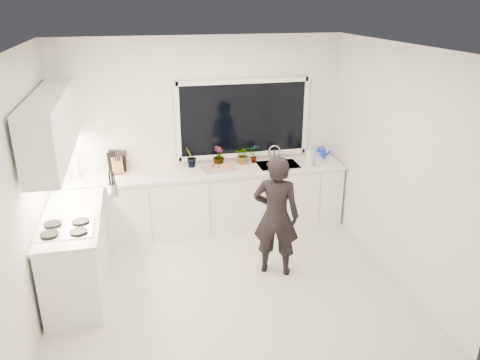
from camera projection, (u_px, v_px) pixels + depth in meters
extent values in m
cube|color=beige|center=(227.00, 285.00, 5.51)|extent=(4.00, 3.50, 0.02)
cube|color=white|center=(201.00, 134.00, 6.61)|extent=(4.00, 0.02, 2.70)
cube|color=white|center=(26.00, 194.00, 4.59)|extent=(0.02, 3.50, 2.70)
cube|color=white|center=(395.00, 164.00, 5.43)|extent=(0.02, 3.50, 2.70)
cube|color=white|center=(224.00, 47.00, 4.52)|extent=(4.00, 3.50, 0.02)
cube|color=black|center=(243.00, 119.00, 6.63)|extent=(1.80, 0.02, 1.00)
cube|color=white|center=(207.00, 202.00, 6.66)|extent=(3.92, 0.58, 0.88)
cube|color=white|center=(77.00, 253.00, 5.31)|extent=(0.58, 1.60, 0.88)
cube|color=silver|center=(206.00, 172.00, 6.48)|extent=(3.94, 0.62, 0.04)
cube|color=silver|center=(71.00, 217.00, 5.14)|extent=(0.62, 1.60, 0.04)
cube|color=white|center=(52.00, 126.00, 5.09)|extent=(0.34, 2.10, 0.70)
cube|color=silver|center=(278.00, 168.00, 6.72)|extent=(0.58, 0.42, 0.14)
cylinder|color=silver|center=(274.00, 153.00, 6.85)|extent=(0.03, 0.03, 0.22)
cube|color=black|center=(65.00, 228.00, 4.81)|extent=(0.56, 0.48, 0.03)
imported|color=black|center=(276.00, 216.00, 5.51)|extent=(0.65, 0.55, 1.50)
cube|color=silver|center=(219.00, 169.00, 6.49)|extent=(0.48, 0.37, 0.03)
cube|color=#AC3317|center=(219.00, 168.00, 6.48)|extent=(0.44, 0.33, 0.01)
cylinder|color=#1334B9|center=(321.00, 153.00, 6.98)|extent=(0.16, 0.16, 0.13)
cylinder|color=white|center=(76.00, 168.00, 6.17)|extent=(0.11, 0.11, 0.26)
cube|color=#8D5E41|center=(117.00, 166.00, 6.32)|extent=(0.15, 0.12, 0.22)
cylinder|color=silver|center=(113.00, 190.00, 5.61)|extent=(0.15, 0.15, 0.16)
cube|color=black|center=(116.00, 161.00, 6.40)|extent=(0.22, 0.09, 0.28)
cube|color=black|center=(117.00, 161.00, 6.40)|extent=(0.24, 0.11, 0.30)
imported|color=#26662D|center=(191.00, 157.00, 6.54)|extent=(0.20, 0.21, 0.30)
imported|color=#26662D|center=(219.00, 156.00, 6.62)|extent=(0.22, 0.22, 0.28)
imported|color=#26662D|center=(244.00, 155.00, 6.70)|extent=(0.29, 0.27, 0.26)
imported|color=#26662D|center=(254.00, 153.00, 6.73)|extent=(0.15, 0.10, 0.28)
imported|color=#D8BF66|center=(309.00, 156.00, 6.60)|extent=(0.13, 0.13, 0.30)
imported|color=#D8BF66|center=(318.00, 159.00, 6.65)|extent=(0.11, 0.11, 0.19)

